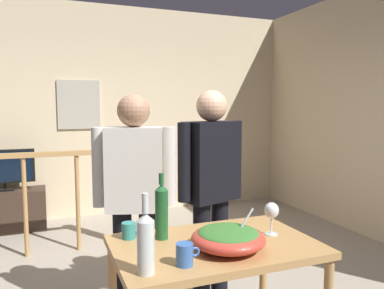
{
  "coord_description": "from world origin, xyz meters",
  "views": [
    {
      "loc": [
        -0.75,
        -2.43,
        1.52
      ],
      "look_at": [
        0.09,
        -0.28,
        1.28
      ],
      "focal_mm": 35.13,
      "sensor_mm": 36.0,
      "label": 1
    }
  ],
  "objects_px": {
    "stair_railing": "(45,190)",
    "salad_bowl": "(228,237)",
    "flat_screen_tv": "(4,167)",
    "mug_blue": "(185,254)",
    "mug_teal": "(129,230)",
    "framed_picture": "(79,105)",
    "wine_glass": "(272,212)",
    "person_standing_right": "(211,181)",
    "serving_table": "(215,259)",
    "person_standing_left": "(135,191)",
    "wine_bottle_green": "(162,211)",
    "tv_console": "(7,211)",
    "wine_bottle_clear": "(146,242)"
  },
  "relations": [
    {
      "from": "person_standing_right",
      "to": "wine_glass",
      "type": "bearing_deg",
      "value": 78.76
    },
    {
      "from": "framed_picture",
      "to": "wine_bottle_clear",
      "type": "xyz_separation_m",
      "value": [
        -0.02,
        -3.71,
        -0.62
      ]
    },
    {
      "from": "salad_bowl",
      "to": "mug_blue",
      "type": "bearing_deg",
      "value": -159.71
    },
    {
      "from": "flat_screen_tv",
      "to": "mug_blue",
      "type": "height_order",
      "value": "flat_screen_tv"
    },
    {
      "from": "mug_teal",
      "to": "person_standing_left",
      "type": "bearing_deg",
      "value": 73.44
    },
    {
      "from": "wine_bottle_green",
      "to": "person_standing_left",
      "type": "distance_m",
      "value": 0.53
    },
    {
      "from": "framed_picture",
      "to": "serving_table",
      "type": "distance_m",
      "value": 3.61
    },
    {
      "from": "flat_screen_tv",
      "to": "person_standing_right",
      "type": "distance_m",
      "value": 2.95
    },
    {
      "from": "framed_picture",
      "to": "person_standing_right",
      "type": "bearing_deg",
      "value": -75.71
    },
    {
      "from": "flat_screen_tv",
      "to": "salad_bowl",
      "type": "height_order",
      "value": "flat_screen_tv"
    },
    {
      "from": "salad_bowl",
      "to": "wine_bottle_green",
      "type": "distance_m",
      "value": 0.41
    },
    {
      "from": "serving_table",
      "to": "person_standing_left",
      "type": "xyz_separation_m",
      "value": [
        -0.29,
        0.7,
        0.26
      ]
    },
    {
      "from": "stair_railing",
      "to": "wine_bottle_green",
      "type": "bearing_deg",
      "value": -73.01
    },
    {
      "from": "serving_table",
      "to": "flat_screen_tv",
      "type": "bearing_deg",
      "value": 112.87
    },
    {
      "from": "flat_screen_tv",
      "to": "wine_glass",
      "type": "distance_m",
      "value": 3.58
    },
    {
      "from": "serving_table",
      "to": "mug_teal",
      "type": "height_order",
      "value": "mug_teal"
    },
    {
      "from": "wine_glass",
      "to": "framed_picture",
      "type": "bearing_deg",
      "value": 102.72
    },
    {
      "from": "serving_table",
      "to": "mug_blue",
      "type": "distance_m",
      "value": 0.36
    },
    {
      "from": "framed_picture",
      "to": "tv_console",
      "type": "relative_size",
      "value": 0.73
    },
    {
      "from": "serving_table",
      "to": "wine_bottle_green",
      "type": "height_order",
      "value": "wine_bottle_green"
    },
    {
      "from": "tv_console",
      "to": "wine_glass",
      "type": "relative_size",
      "value": 4.72
    },
    {
      "from": "mug_blue",
      "to": "wine_glass",
      "type": "bearing_deg",
      "value": 19.52
    },
    {
      "from": "mug_teal",
      "to": "mug_blue",
      "type": "xyz_separation_m",
      "value": [
        0.17,
        -0.45,
        0.01
      ]
    },
    {
      "from": "mug_teal",
      "to": "framed_picture",
      "type": "bearing_deg",
      "value": 89.97
    },
    {
      "from": "stair_railing",
      "to": "person_standing_left",
      "type": "height_order",
      "value": "person_standing_left"
    },
    {
      "from": "stair_railing",
      "to": "wine_bottle_clear",
      "type": "height_order",
      "value": "wine_bottle_clear"
    },
    {
      "from": "wine_bottle_clear",
      "to": "serving_table",
      "type": "bearing_deg",
      "value": 27.55
    },
    {
      "from": "flat_screen_tv",
      "to": "serving_table",
      "type": "xyz_separation_m",
      "value": [
        1.33,
        -3.15,
        -0.11
      ]
    },
    {
      "from": "wine_bottle_clear",
      "to": "person_standing_left",
      "type": "height_order",
      "value": "person_standing_left"
    },
    {
      "from": "stair_railing",
      "to": "salad_bowl",
      "type": "distance_m",
      "value": 2.51
    },
    {
      "from": "framed_picture",
      "to": "salad_bowl",
      "type": "height_order",
      "value": "framed_picture"
    },
    {
      "from": "wine_bottle_clear",
      "to": "person_standing_right",
      "type": "height_order",
      "value": "person_standing_right"
    },
    {
      "from": "wine_bottle_green",
      "to": "tv_console",
      "type": "bearing_deg",
      "value": 109.69
    },
    {
      "from": "mug_blue",
      "to": "person_standing_left",
      "type": "distance_m",
      "value": 0.92
    },
    {
      "from": "salad_bowl",
      "to": "mug_blue",
      "type": "xyz_separation_m",
      "value": [
        -0.28,
        -0.1,
        -0.01
      ]
    },
    {
      "from": "wine_glass",
      "to": "person_standing_right",
      "type": "height_order",
      "value": "person_standing_right"
    },
    {
      "from": "serving_table",
      "to": "wine_glass",
      "type": "xyz_separation_m",
      "value": [
        0.36,
        0.01,
        0.23
      ]
    },
    {
      "from": "serving_table",
      "to": "mug_teal",
      "type": "distance_m",
      "value": 0.51
    },
    {
      "from": "salad_bowl",
      "to": "wine_bottle_clear",
      "type": "relative_size",
      "value": 1.06
    },
    {
      "from": "framed_picture",
      "to": "mug_blue",
      "type": "relative_size",
      "value": 5.51
    },
    {
      "from": "mug_teal",
      "to": "person_standing_right",
      "type": "relative_size",
      "value": 0.07
    },
    {
      "from": "flat_screen_tv",
      "to": "mug_teal",
      "type": "height_order",
      "value": "flat_screen_tv"
    },
    {
      "from": "stair_railing",
      "to": "wine_glass",
      "type": "bearing_deg",
      "value": -60.78
    },
    {
      "from": "framed_picture",
      "to": "serving_table",
      "type": "height_order",
      "value": "framed_picture"
    },
    {
      "from": "salad_bowl",
      "to": "wine_bottle_clear",
      "type": "height_order",
      "value": "wine_bottle_clear"
    },
    {
      "from": "serving_table",
      "to": "mug_teal",
      "type": "xyz_separation_m",
      "value": [
        -0.42,
        0.24,
        0.14
      ]
    },
    {
      "from": "salad_bowl",
      "to": "mug_blue",
      "type": "height_order",
      "value": "salad_bowl"
    },
    {
      "from": "mug_teal",
      "to": "person_standing_right",
      "type": "height_order",
      "value": "person_standing_right"
    },
    {
      "from": "salad_bowl",
      "to": "tv_console",
      "type": "bearing_deg",
      "value": 112.36
    },
    {
      "from": "mug_teal",
      "to": "mug_blue",
      "type": "relative_size",
      "value": 0.97
    }
  ]
}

